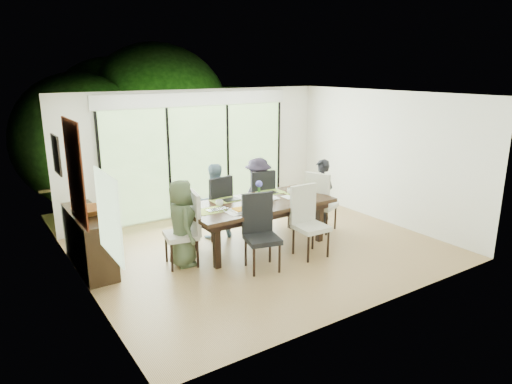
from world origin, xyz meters
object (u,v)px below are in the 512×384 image
vase (259,197)px  bowl (88,211)px  chair_far_right (258,198)px  person_left_end (182,223)px  person_far_right (258,193)px  sideboard (89,240)px  chair_near_left (262,233)px  person_right_end (321,196)px  chair_left_end (181,230)px  laptop (219,210)px  person_far_left (214,201)px  cup_a (219,203)px  cup_c (291,191)px  cup_b (268,199)px  chair_near_right (311,222)px  chair_far_left (213,206)px  table_top (258,204)px  chair_right_end (322,201)px

vase → bowl: bearing=168.5°
chair_far_right → person_left_end: (-2.03, -0.85, 0.11)m
person_far_right → sideboard: 3.33m
chair_near_left → person_right_end: (1.98, 0.87, 0.11)m
chair_far_right → person_right_end: person_right_end is taller
chair_left_end → bowl: size_ratio=2.51×
laptop → vase: bearing=6.8°
person_far_left → laptop: 1.02m
cup_a → person_left_end: bearing=-169.1°
cup_c → cup_b: bearing=-162.9°
person_left_end → cup_c: (2.28, 0.10, 0.17)m
vase → laptop: bearing=-170.5°
chair_near_left → chair_near_right: size_ratio=1.00×
chair_far_left → chair_near_left: same height
chair_far_left → chair_near_left: 1.72m
chair_far_right → table_top: bearing=64.5°
laptop → cup_a: size_ratio=2.66×
chair_far_right → chair_near_right: 1.72m
chair_near_right → cup_c: bearing=75.1°
chair_right_end → cup_b: chair_right_end is taller
chair_left_end → chair_right_end: bearing=100.9°
chair_far_left → bowl: 2.36m
chair_right_end → chair_far_left: same height
chair_far_right → person_right_end: (0.93, -0.85, 0.11)m
chair_near_right → person_right_end: bearing=43.9°
chair_left_end → chair_near_right: bearing=77.4°
chair_far_right → cup_a: bearing=36.7°
chair_far_right → chair_left_end: bearing=29.9°
chair_right_end → bowl: size_ratio=2.51×
chair_left_end → cup_c: 2.32m
chair_far_left → vase: 0.99m
chair_left_end → sideboard: (-1.27, 0.72, -0.15)m
person_left_end → person_far_right: 2.19m
bowl → table_top: bearing=-12.7°
laptop → chair_far_left: bearing=64.5°
cup_a → chair_right_end: bearing=-3.9°
chair_near_left → sideboard: 2.78m
cup_c → chair_left_end: bearing=-177.5°
chair_left_end → person_far_left: bearing=139.2°
chair_right_end → laptop: (-2.35, -0.10, 0.24)m
chair_near_left → person_far_left: bearing=102.6°
table_top → chair_far_right: (0.55, 0.85, -0.19)m
vase → cup_b: bearing=-56.3°
chair_near_right → bowl: bearing=157.7°
chair_far_right → sideboard: 3.33m
chair_right_end → cup_c: 0.76m
vase → cup_a: vase is taller
chair_far_right → chair_near_left: bearing=66.0°
person_right_end → bowl: bearing=-107.3°
person_right_end → laptop: (-2.33, -0.10, 0.13)m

